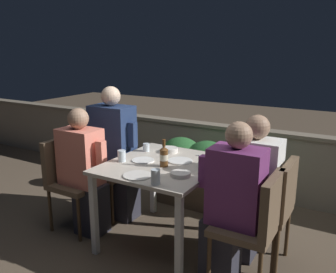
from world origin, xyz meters
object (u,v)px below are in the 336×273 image
object	(u,v)px
person_navy_jumper	(115,153)
person_white_polo	(249,188)
person_coral_top	(84,171)
person_purple_stripe	(231,203)
chair_left_near	(69,174)
beer_bottle	(164,156)
potted_plant	(104,156)
chair_right_far	(273,202)
chair_right_near	(257,220)
chair_left_far	(101,163)

from	to	relation	value
person_navy_jumper	person_white_polo	size ratio (longest dim) A/B	1.11
person_coral_top	person_purple_stripe	world-z (taller)	person_purple_stripe
chair_left_near	person_coral_top	distance (m)	0.21
beer_bottle	potted_plant	size ratio (longest dim) A/B	0.36
chair_right_far	person_coral_top	bearing A→B (deg)	-168.38
chair_left_near	person_purple_stripe	xyz separation A→B (m)	(1.63, -0.01, 0.08)
person_coral_top	person_white_polo	world-z (taller)	person_white_polo
person_coral_top	chair_right_far	distance (m)	1.69
chair_left_near	chair_right_near	distance (m)	1.82
person_coral_top	potted_plant	distance (m)	1.14
chair_left_near	person_white_polo	world-z (taller)	person_white_polo
chair_left_near	chair_left_far	xyz separation A→B (m)	(0.05, 0.40, 0.00)
person_white_polo	potted_plant	distance (m)	2.14
chair_right_far	beer_bottle	xyz separation A→B (m)	(-0.87, -0.21, 0.30)
chair_right_far	chair_right_near	bearing A→B (deg)	-94.15
chair_right_far	person_purple_stripe	bearing A→B (deg)	-122.33
person_navy_jumper	potted_plant	bearing A→B (deg)	139.08
person_navy_jumper	person_purple_stripe	distance (m)	1.44
person_purple_stripe	potted_plant	xyz separation A→B (m)	(-2.02, 0.96, -0.22)
beer_bottle	chair_right_far	bearing A→B (deg)	13.77
person_coral_top	chair_right_far	xyz separation A→B (m)	(1.65, 0.34, -0.06)
chair_right_near	person_purple_stripe	bearing A→B (deg)	-180.00
chair_left_far	person_purple_stripe	size ratio (longest dim) A/B	0.72
person_coral_top	beer_bottle	bearing A→B (deg)	9.20
chair_right_near	person_white_polo	size ratio (longest dim) A/B	0.72
potted_plant	chair_left_far	bearing A→B (deg)	-51.16
chair_left_near	person_navy_jumper	world-z (taller)	person_navy_jumper
chair_left_far	person_white_polo	world-z (taller)	person_white_polo
chair_right_near	chair_left_near	bearing A→B (deg)	179.64
chair_left_far	beer_bottle	bearing A→B (deg)	-16.41
person_white_polo	potted_plant	xyz separation A→B (m)	(-2.04, 0.61, -0.21)
chair_left_far	potted_plant	world-z (taller)	chair_left_far
potted_plant	chair_left_near	bearing A→B (deg)	-67.69
person_navy_jumper	chair_right_near	size ratio (longest dim) A/B	1.54
person_coral_top	chair_right_near	world-z (taller)	person_coral_top
person_purple_stripe	potted_plant	bearing A→B (deg)	154.48
chair_left_near	person_purple_stripe	bearing A→B (deg)	-0.40
person_coral_top	chair_left_far	world-z (taller)	person_coral_top
person_coral_top	person_navy_jumper	xyz separation A→B (m)	(0.05, 0.40, 0.08)
chair_left_near	chair_left_far	world-z (taller)	same
chair_left_near	person_navy_jumper	size ratio (longest dim) A/B	0.65
chair_left_near	person_coral_top	xyz separation A→B (m)	(0.20, 0.00, 0.06)
person_purple_stripe	chair_left_far	bearing A→B (deg)	165.36
person_purple_stripe	person_white_polo	xyz separation A→B (m)	(0.03, 0.35, -0.01)
chair_left_far	person_purple_stripe	world-z (taller)	person_purple_stripe
chair_right_near	chair_right_far	bearing A→B (deg)	85.85
chair_right_near	person_white_polo	world-z (taller)	person_white_polo
person_navy_jumper	person_coral_top	bearing A→B (deg)	-96.93
chair_left_near	chair_right_near	bearing A→B (deg)	-0.36
person_purple_stripe	beer_bottle	bearing A→B (deg)	167.95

